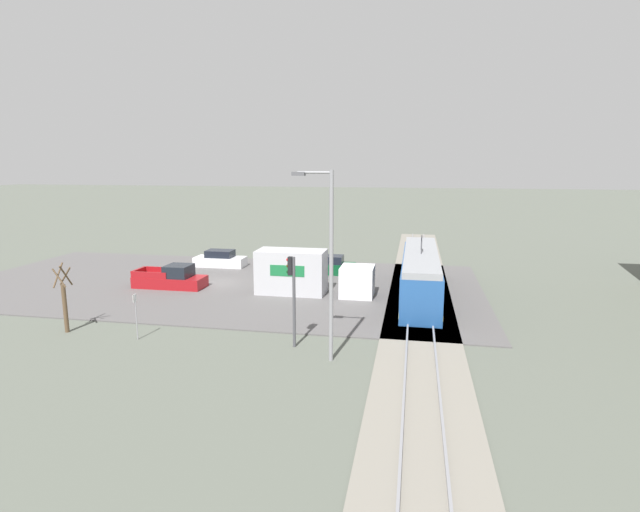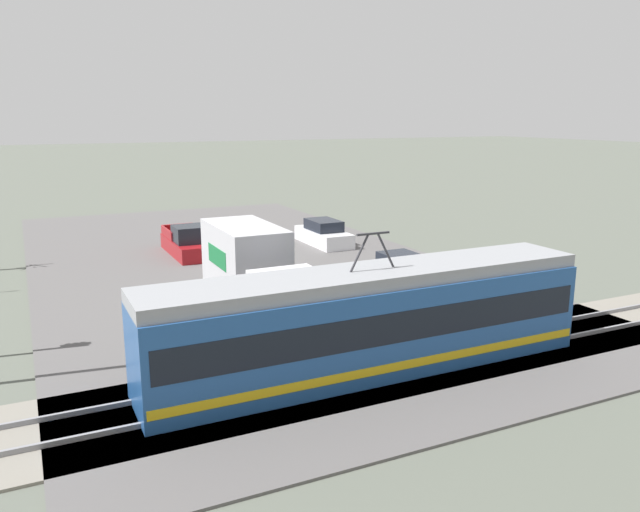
# 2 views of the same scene
# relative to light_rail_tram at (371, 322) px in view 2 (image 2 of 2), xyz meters

# --- Properties ---
(ground_plane) EXTENTS (320.00, 320.00, 0.00)m
(ground_plane) POSITION_rel_light_rail_tram_xyz_m (-0.95, -15.81, -1.64)
(ground_plane) COLOR #565B51
(road_surface) EXTENTS (20.85, 40.99, 0.08)m
(road_surface) POSITION_rel_light_rail_tram_xyz_m (-0.95, -15.81, -1.60)
(road_surface) COLOR #565454
(road_surface) RESTS_ON ground
(rail_bed) EXTENTS (61.83, 4.40, 0.22)m
(rail_bed) POSITION_rel_light_rail_tram_xyz_m (-0.95, 0.00, -1.59)
(rail_bed) COLOR gray
(rail_bed) RESTS_ON ground
(light_rail_tram) EXTENTS (14.29, 2.56, 4.34)m
(light_rail_tram) POSITION_rel_light_rail_tram_xyz_m (0.00, 0.00, 0.00)
(light_rail_tram) COLOR #235193
(light_rail_tram) RESTS_ON ground
(box_truck) EXTENTS (2.50, 8.52, 3.18)m
(box_truck) POSITION_rel_light_rail_tram_xyz_m (0.88, -8.10, -0.09)
(box_truck) COLOR silver
(box_truck) RESTS_ON ground
(pickup_truck) EXTENTS (2.08, 5.42, 1.76)m
(pickup_truck) POSITION_rel_light_rail_tram_xyz_m (0.99, -18.76, -0.89)
(pickup_truck) COLOR maroon
(pickup_truck) RESTS_ON ground
(sedan_car_0) EXTENTS (1.88, 4.68, 1.51)m
(sedan_car_0) POSITION_rel_light_rail_tram_xyz_m (-7.19, -18.08, -0.93)
(sedan_car_0) COLOR silver
(sedan_car_0) RESTS_ON ground
(sedan_car_1) EXTENTS (1.82, 4.21, 1.57)m
(sedan_car_1) POSITION_rel_light_rail_tram_xyz_m (-6.07, -7.57, -0.91)
(sedan_car_1) COLOR #0C4723
(sedan_car_1) RESTS_ON ground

